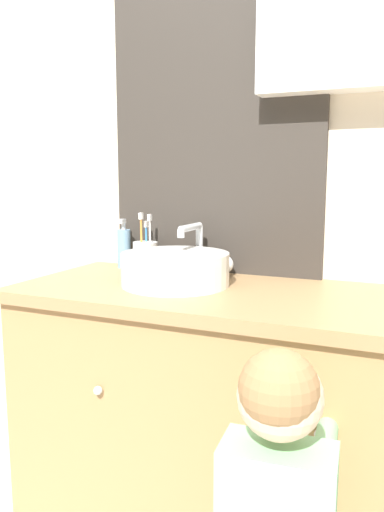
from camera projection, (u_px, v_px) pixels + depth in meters
wall_back at (267, 142)px, 1.60m from camera, size 3.20×0.18×2.50m
vanity_counter at (232, 433)px, 1.46m from camera, size 1.28×0.54×0.86m
sink_basin at (177, 268)px, 1.47m from camera, size 0.32×0.37×0.17m
toothbrush_holder at (145, 255)px, 1.71m from camera, size 0.08×0.08×0.20m
soap_dispenser at (124, 248)px, 1.75m from camera, size 0.05×0.05×0.17m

